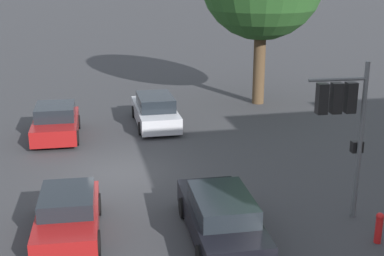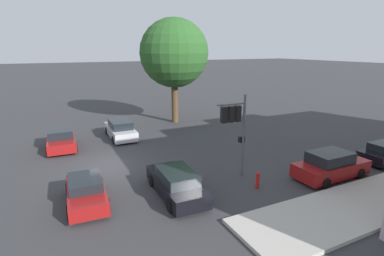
{
  "view_description": "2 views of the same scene",
  "coord_description": "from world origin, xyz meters",
  "px_view_note": "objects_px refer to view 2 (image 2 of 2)",
  "views": [
    {
      "loc": [
        18.87,
        -1.4,
        7.56
      ],
      "look_at": [
        1.31,
        2.43,
        1.99
      ],
      "focal_mm": 50.0,
      "sensor_mm": 36.0,
      "label": 1
    },
    {
      "loc": [
        18.58,
        -3.14,
        7.35
      ],
      "look_at": [
        1.34,
        5.35,
        2.19
      ],
      "focal_mm": 28.0,
      "sensor_mm": 36.0,
      "label": 2
    }
  ],
  "objects_px": {
    "crossing_car_0": "(120,129)",
    "parked_car_0": "(331,166)",
    "crossing_car_2": "(61,140)",
    "street_tree": "(174,53)",
    "fire_hydrant": "(258,179)",
    "crossing_car_3": "(86,192)",
    "traffic_signal": "(234,120)",
    "crossing_car_1": "(176,183)"
  },
  "relations": [
    {
      "from": "crossing_car_0",
      "to": "parked_car_0",
      "type": "xyz_separation_m",
      "value": [
        13.5,
        9.07,
        0.03
      ]
    },
    {
      "from": "crossing_car_0",
      "to": "crossing_car_2",
      "type": "height_order",
      "value": "crossing_car_0"
    },
    {
      "from": "street_tree",
      "to": "fire_hydrant",
      "type": "relative_size",
      "value": 11.06
    },
    {
      "from": "street_tree",
      "to": "crossing_car_0",
      "type": "xyz_separation_m",
      "value": [
        2.97,
        -6.27,
        -6.13
      ]
    },
    {
      "from": "crossing_car_3",
      "to": "street_tree",
      "type": "bearing_deg",
      "value": 145.52
    },
    {
      "from": "street_tree",
      "to": "traffic_signal",
      "type": "relative_size",
      "value": 2.09
    },
    {
      "from": "crossing_car_0",
      "to": "parked_car_0",
      "type": "distance_m",
      "value": 16.26
    },
    {
      "from": "crossing_car_3",
      "to": "parked_car_0",
      "type": "relative_size",
      "value": 0.88
    },
    {
      "from": "traffic_signal",
      "to": "street_tree",
      "type": "bearing_deg",
      "value": -5.69
    },
    {
      "from": "traffic_signal",
      "to": "crossing_car_1",
      "type": "bearing_deg",
      "value": 102.07
    },
    {
      "from": "parked_car_0",
      "to": "fire_hydrant",
      "type": "distance_m",
      "value": 4.72
    },
    {
      "from": "traffic_signal",
      "to": "fire_hydrant",
      "type": "height_order",
      "value": "traffic_signal"
    },
    {
      "from": "crossing_car_1",
      "to": "parked_car_0",
      "type": "bearing_deg",
      "value": -100.32
    },
    {
      "from": "parked_car_0",
      "to": "crossing_car_0",
      "type": "bearing_deg",
      "value": 123.61
    },
    {
      "from": "crossing_car_1",
      "to": "crossing_car_0",
      "type": "bearing_deg",
      "value": 2.96
    },
    {
      "from": "traffic_signal",
      "to": "crossing_car_3",
      "type": "height_order",
      "value": "traffic_signal"
    },
    {
      "from": "crossing_car_1",
      "to": "crossing_car_2",
      "type": "relative_size",
      "value": 1.18
    },
    {
      "from": "traffic_signal",
      "to": "crossing_car_3",
      "type": "xyz_separation_m",
      "value": [
        -0.58,
        -8.03,
        -2.81
      ]
    },
    {
      "from": "street_tree",
      "to": "traffic_signal",
      "type": "distance_m",
      "value": 14.54
    },
    {
      "from": "crossing_car_3",
      "to": "parked_car_0",
      "type": "xyz_separation_m",
      "value": [
        3.11,
        13.16,
        0.1
      ]
    },
    {
      "from": "traffic_signal",
      "to": "crossing_car_1",
      "type": "height_order",
      "value": "traffic_signal"
    },
    {
      "from": "crossing_car_0",
      "to": "crossing_car_1",
      "type": "relative_size",
      "value": 1.0
    },
    {
      "from": "traffic_signal",
      "to": "crossing_car_0",
      "type": "xyz_separation_m",
      "value": [
        -10.97,
        -3.94,
        -2.74
      ]
    },
    {
      "from": "crossing_car_3",
      "to": "traffic_signal",
      "type": "bearing_deg",
      "value": 89.18
    },
    {
      "from": "traffic_signal",
      "to": "parked_car_0",
      "type": "xyz_separation_m",
      "value": [
        2.53,
        5.13,
        -2.71
      ]
    },
    {
      "from": "crossing_car_0",
      "to": "parked_car_0",
      "type": "relative_size",
      "value": 1.05
    },
    {
      "from": "crossing_car_2",
      "to": "traffic_signal",
      "type": "bearing_deg",
      "value": 42.88
    },
    {
      "from": "parked_car_0",
      "to": "fire_hydrant",
      "type": "height_order",
      "value": "parked_car_0"
    },
    {
      "from": "street_tree",
      "to": "crossing_car_3",
      "type": "relative_size",
      "value": 2.53
    },
    {
      "from": "traffic_signal",
      "to": "crossing_car_3",
      "type": "relative_size",
      "value": 1.21
    },
    {
      "from": "street_tree",
      "to": "crossing_car_2",
      "type": "bearing_deg",
      "value": -70.17
    },
    {
      "from": "crossing_car_3",
      "to": "fire_hydrant",
      "type": "relative_size",
      "value": 4.37
    },
    {
      "from": "crossing_car_0",
      "to": "fire_hydrant",
      "type": "bearing_deg",
      "value": -160.24
    },
    {
      "from": "traffic_signal",
      "to": "crossing_car_1",
      "type": "relative_size",
      "value": 1.02
    },
    {
      "from": "crossing_car_2",
      "to": "crossing_car_1",
      "type": "bearing_deg",
      "value": 26.72
    },
    {
      "from": "crossing_car_0",
      "to": "fire_hydrant",
      "type": "relative_size",
      "value": 5.22
    },
    {
      "from": "street_tree",
      "to": "traffic_signal",
      "type": "xyz_separation_m",
      "value": [
        13.94,
        -2.33,
        -3.39
      ]
    },
    {
      "from": "traffic_signal",
      "to": "crossing_car_2",
      "type": "relative_size",
      "value": 1.2
    },
    {
      "from": "crossing_car_1",
      "to": "street_tree",
      "type": "bearing_deg",
      "value": -20.69
    },
    {
      "from": "crossing_car_2",
      "to": "parked_car_0",
      "type": "distance_m",
      "value": 18.58
    },
    {
      "from": "street_tree",
      "to": "parked_car_0",
      "type": "xyz_separation_m",
      "value": [
        16.47,
        2.8,
        -6.1
      ]
    },
    {
      "from": "crossing_car_0",
      "to": "traffic_signal",
      "type": "bearing_deg",
      "value": -159.65
    }
  ]
}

